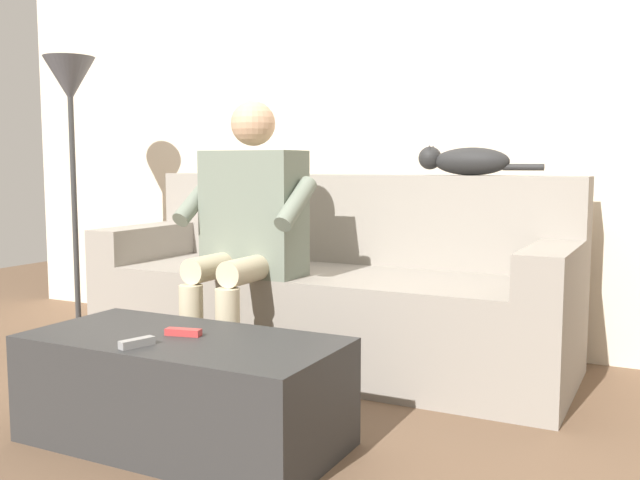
{
  "coord_description": "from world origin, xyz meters",
  "views": [
    {
      "loc": [
        -1.47,
        2.86,
        0.95
      ],
      "look_at": [
        0.0,
        -0.02,
        0.6
      ],
      "focal_mm": 39.91,
      "sensor_mm": 36.0,
      "label": 1
    }
  ],
  "objects_px": {
    "person_solo_seated": "(247,223)",
    "remote_gray": "(137,343)",
    "coffee_table": "(184,390)",
    "couch": "(332,295)",
    "floor_lamp": "(71,103)",
    "cat_on_backrest": "(465,161)",
    "remote_red": "(183,332)"
  },
  "relations": [
    {
      "from": "couch",
      "to": "floor_lamp",
      "type": "bearing_deg",
      "value": 6.31
    },
    {
      "from": "couch",
      "to": "person_solo_seated",
      "type": "relative_size",
      "value": 1.84
    },
    {
      "from": "cat_on_backrest",
      "to": "floor_lamp",
      "type": "height_order",
      "value": "floor_lamp"
    },
    {
      "from": "couch",
      "to": "person_solo_seated",
      "type": "bearing_deg",
      "value": 61.76
    },
    {
      "from": "coffee_table",
      "to": "remote_gray",
      "type": "xyz_separation_m",
      "value": [
        0.05,
        0.17,
        0.2
      ]
    },
    {
      "from": "person_solo_seated",
      "to": "cat_on_backrest",
      "type": "relative_size",
      "value": 2.09
    },
    {
      "from": "coffee_table",
      "to": "person_solo_seated",
      "type": "relative_size",
      "value": 0.88
    },
    {
      "from": "couch",
      "to": "cat_on_backrest",
      "type": "bearing_deg",
      "value": -155.37
    },
    {
      "from": "cat_on_backrest",
      "to": "person_solo_seated",
      "type": "bearing_deg",
      "value": 40.33
    },
    {
      "from": "couch",
      "to": "remote_gray",
      "type": "relative_size",
      "value": 19.31
    },
    {
      "from": "coffee_table",
      "to": "remote_gray",
      "type": "bearing_deg",
      "value": 73.87
    },
    {
      "from": "coffee_table",
      "to": "remote_red",
      "type": "xyz_separation_m",
      "value": [
        0.01,
        -0.02,
        0.2
      ]
    },
    {
      "from": "remote_red",
      "to": "floor_lamp",
      "type": "bearing_deg",
      "value": 134.28
    },
    {
      "from": "remote_red",
      "to": "floor_lamp",
      "type": "distance_m",
      "value": 1.98
    },
    {
      "from": "remote_red",
      "to": "person_solo_seated",
      "type": "bearing_deg",
      "value": 93.35
    },
    {
      "from": "remote_gray",
      "to": "person_solo_seated",
      "type": "bearing_deg",
      "value": -151.87
    },
    {
      "from": "coffee_table",
      "to": "floor_lamp",
      "type": "bearing_deg",
      "value": -33.31
    },
    {
      "from": "cat_on_backrest",
      "to": "floor_lamp",
      "type": "distance_m",
      "value": 2.12
    },
    {
      "from": "person_solo_seated",
      "to": "remote_gray",
      "type": "xyz_separation_m",
      "value": [
        -0.17,
        0.91,
        -0.31
      ]
    },
    {
      "from": "remote_red",
      "to": "floor_lamp",
      "type": "relative_size",
      "value": 0.08
    },
    {
      "from": "coffee_table",
      "to": "floor_lamp",
      "type": "distance_m",
      "value": 2.09
    },
    {
      "from": "couch",
      "to": "coffee_table",
      "type": "xyz_separation_m",
      "value": [
        0.0,
        1.14,
        -0.13
      ]
    },
    {
      "from": "couch",
      "to": "coffee_table",
      "type": "height_order",
      "value": "couch"
    },
    {
      "from": "remote_gray",
      "to": "floor_lamp",
      "type": "height_order",
      "value": "floor_lamp"
    },
    {
      "from": "cat_on_backrest",
      "to": "floor_lamp",
      "type": "bearing_deg",
      "value": 11.64
    },
    {
      "from": "coffee_table",
      "to": "remote_red",
      "type": "bearing_deg",
      "value": -60.91
    },
    {
      "from": "person_solo_seated",
      "to": "remote_gray",
      "type": "relative_size",
      "value": 10.5
    },
    {
      "from": "remote_red",
      "to": "cat_on_backrest",
      "type": "bearing_deg",
      "value": 54.92
    },
    {
      "from": "couch",
      "to": "coffee_table",
      "type": "bearing_deg",
      "value": 90.0
    },
    {
      "from": "couch",
      "to": "coffee_table",
      "type": "distance_m",
      "value": 1.15
    },
    {
      "from": "couch",
      "to": "remote_red",
      "type": "height_order",
      "value": "couch"
    },
    {
      "from": "coffee_table",
      "to": "cat_on_backrest",
      "type": "distance_m",
      "value": 1.7
    }
  ]
}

